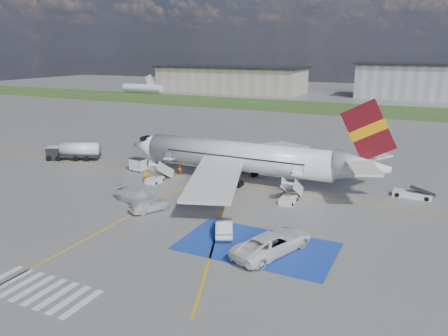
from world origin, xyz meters
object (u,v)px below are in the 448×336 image
(airliner, at_px, (248,157))
(gpu_cart, at_px, (138,165))
(car_silver_a, at_px, (149,205))
(belt_loader, at_px, (413,195))
(fuel_tanker, at_px, (74,153))
(van_white_b, at_px, (138,195))
(car_silver_b, at_px, (224,227))
(van_white_a, at_px, (273,239))

(airliner, bearing_deg, gpu_cart, -173.30)
(car_silver_a, bearing_deg, belt_loader, -118.25)
(gpu_cart, bearing_deg, airliner, 13.14)
(fuel_tanker, bearing_deg, gpu_cart, -27.84)
(airliner, distance_m, belt_loader, 20.82)
(van_white_b, bearing_deg, airliner, -14.95)
(gpu_cart, bearing_deg, car_silver_a, -42.78)
(belt_loader, distance_m, van_white_b, 32.74)
(car_silver_b, bearing_deg, fuel_tanker, -50.16)
(gpu_cart, distance_m, car_silver_b, 25.95)
(belt_loader, xyz_separation_m, van_white_b, (-28.52, -16.07, 0.66))
(fuel_tanker, distance_m, gpu_cart, 13.34)
(van_white_b, bearing_deg, car_silver_a, -103.13)
(airliner, height_order, fuel_tanker, airliner)
(van_white_a, bearing_deg, car_silver_a, 7.07)
(fuel_tanker, distance_m, car_silver_b, 38.02)
(gpu_cart, relative_size, belt_loader, 0.51)
(van_white_a, relative_size, van_white_b, 1.28)
(fuel_tanker, height_order, gpu_cart, fuel_tanker)
(airliner, bearing_deg, car_silver_a, -109.97)
(gpu_cart, height_order, car_silver_a, gpu_cart)
(fuel_tanker, xyz_separation_m, van_white_a, (40.06, -17.56, 0.05))
(car_silver_a, height_order, van_white_b, van_white_b)
(van_white_b, bearing_deg, fuel_tanker, 76.71)
(airliner, xyz_separation_m, car_silver_b, (4.67, -16.87, -2.64))
(fuel_tanker, height_order, car_silver_b, fuel_tanker)
(gpu_cart, xyz_separation_m, van_white_a, (26.76, -16.59, 0.38))
(van_white_a, distance_m, van_white_b, 19.04)
(belt_loader, xyz_separation_m, car_silver_b, (-15.74, -19.59, 0.40))
(car_silver_a, bearing_deg, van_white_b, -2.01)
(fuel_tanker, xyz_separation_m, van_white_b, (21.75, -12.37, -0.18))
(airliner, bearing_deg, car_silver_b, -74.51)
(airliner, height_order, van_white_b, airliner)
(belt_loader, height_order, van_white_a, van_white_a)
(airliner, xyz_separation_m, belt_loader, (20.41, 2.73, -3.04))
(belt_loader, bearing_deg, car_silver_a, -143.48)
(airliner, bearing_deg, van_white_a, -61.16)
(fuel_tanker, relative_size, gpu_cart, 3.48)
(gpu_cart, distance_m, car_silver_a, 17.07)
(airliner, height_order, car_silver_a, airliner)
(car_silver_a, bearing_deg, airliner, -82.50)
(belt_loader, xyz_separation_m, van_white_a, (-10.21, -21.26, 0.89))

